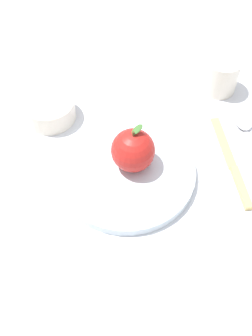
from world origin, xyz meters
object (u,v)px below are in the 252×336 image
Objects in this scene: dinner_plate at (126,171)px; apple at (133,150)px; spoon at (246,129)px; cup at (221,74)px; linen_napkin at (37,193)px; side_bowl at (49,108)px; knife at (234,168)px.

dinner_plate is 2.84× the size of apple.
dinner_plate is 1.81× the size of spoon.
cup is 0.47× the size of linen_napkin.
dinner_plate reaches higher than linen_napkin.
side_bowl is at bearing 90.86° from apple.
cup is 0.54× the size of spoon.
side_bowl reaches higher than spoon.
cup is 0.44× the size of knife.
linen_napkin is at bearing 138.11° from knife.
apple is 1.18× the size of cup.
side_bowl is 0.19m from linen_napkin.
knife is at bearing -70.96° from side_bowl.
spoon is at bearing -122.78° from cup.
cup reaches higher than dinner_plate.
spoon is at bearing -26.32° from dinner_plate.
spoon is (0.10, 0.03, 0.00)m from knife.
spoon is (0.22, -0.11, -0.05)m from apple.
linen_napkin is (-0.37, 0.21, -0.00)m from spoon.
apple reaches higher than side_bowl.
spoon reaches higher than linen_napkin.
linen_napkin is at bearing 166.76° from cup.
spoon is at bearing -27.48° from apple.
side_bowl is 0.59× the size of knife.
dinner_plate is at bearing -35.57° from linen_napkin.
dinner_plate reaches higher than knife.
cup is 0.22m from knife.
dinner_plate is at bearing 153.68° from spoon.
apple is at bearing 129.83° from knife.
cup is at bearing -1.06° from apple.
linen_napkin is at bearing -141.62° from side_bowl.
dinner_plate is 0.20m from knife.
dinner_plate is at bearing -93.53° from side_bowl.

